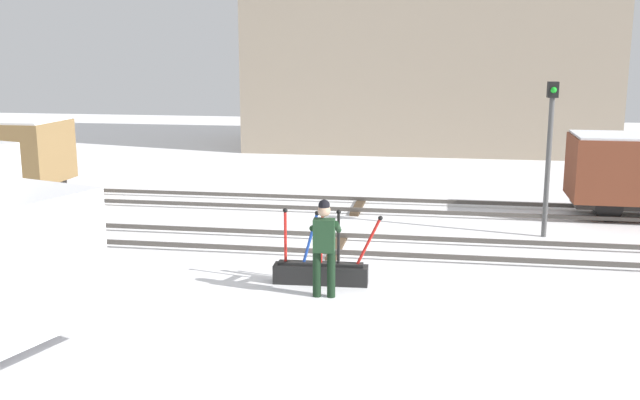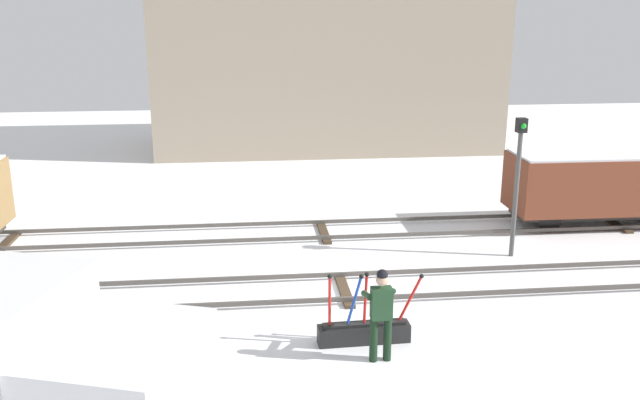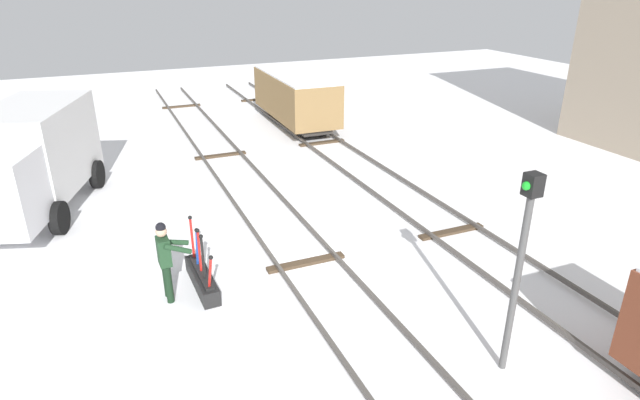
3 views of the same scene
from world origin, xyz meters
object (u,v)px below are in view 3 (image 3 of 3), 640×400
Objects in this scene: freight_car_near_switch at (295,96)px; switch_lever_frame at (202,277)px; signal_post at (521,255)px; rail_worker at (166,256)px; delivery_truck at (28,158)px.

switch_lever_frame is at bearing -28.14° from freight_car_near_switch.
switch_lever_frame is at bearing -137.10° from signal_post.
switch_lever_frame is 1.15× the size of rail_worker.
delivery_truck is at bearing -143.16° from signal_post.
signal_post is at bearing 40.69° from switch_lever_frame.
rail_worker is at bearing 43.23° from delivery_truck.
switch_lever_frame is 13.65m from freight_car_near_switch.
switch_lever_frame is at bearing 49.26° from delivery_truck.
delivery_truck is 13.15m from signal_post.
delivery_truck is at bearing -151.00° from switch_lever_frame.
signal_post is (10.51, 7.87, 0.58)m from delivery_truck.
signal_post is (4.66, 4.33, 1.99)m from switch_lever_frame.
rail_worker is (0.17, -0.71, 0.76)m from switch_lever_frame.
rail_worker is 0.29× the size of delivery_truck.
rail_worker is 0.30× the size of freight_car_near_switch.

